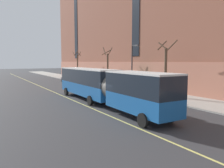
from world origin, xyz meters
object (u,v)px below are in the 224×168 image
Objects in this scene: city_bus at (102,84)px; street_tree_mid_block at (166,68)px; parked_car_white_3 at (149,95)px; street_tree_far_uptown at (108,67)px; parked_car_darkgray_0 at (68,79)px; street_tree_far_downtown at (77,65)px; street_lamp at (133,63)px; parked_car_darkgray_1 at (100,85)px.

city_bus is 2.85× the size of street_tree_mid_block.
parked_car_white_3 is 16.82m from street_tree_far_uptown.
parked_car_white_3 is at bearing -90.08° from parked_car_darkgray_0.
city_bus is 5.56m from parked_car_white_3.
parked_car_white_3 is 5.02m from street_tree_mid_block.
street_tree_far_uptown is at bearing 76.61° from parked_car_white_3.
street_tree_far_downtown reaches higher than street_lamp.
street_lamp is at bearing 32.01° from city_bus.
street_tree_far_downtown reaches higher than city_bus.
city_bus is at bearing -147.99° from street_lamp.
street_tree_mid_block is 29.31m from street_tree_far_downtown.
street_tree_mid_block is (3.86, 1.44, 2.87)m from parked_car_white_3.
parked_car_darkgray_0 is 26.98m from parked_car_white_3.
street_lamp is (1.86, 5.58, 3.42)m from parked_car_white_3.
parked_car_darkgray_1 is 6.26m from street_tree_far_uptown.
street_tree_mid_block is 1.06× the size of street_lamp.
street_lamp is at bearing -100.64° from street_tree_far_uptown.
street_tree_mid_block is 14.70m from street_tree_far_uptown.
parked_car_white_3 is 0.66× the size of street_tree_far_downtown.
street_tree_far_uptown reaches higher than street_tree_mid_block.
street_lamp is at bearing 115.88° from street_tree_mid_block.
street_tree_mid_block reaches higher than parked_car_darkgray_0.
city_bus is 4.39× the size of parked_car_white_3.
city_bus reaches higher than parked_car_darkgray_0.
parked_car_darkgray_0 and parked_car_white_3 have the same top height.
street_tree_far_uptown is 1.02× the size of street_tree_far_downtown.
street_tree_far_uptown reaches higher than parked_car_darkgray_0.
street_tree_far_downtown is at bearing 72.94° from city_bus.
city_bus is 9.28m from street_tree_mid_block.
parked_car_white_3 is (5.28, -1.11, -1.33)m from city_bus.
parked_car_white_3 is (-0.11, -11.94, -0.00)m from parked_car_darkgray_1.
street_tree_mid_block is at bearing -89.92° from street_tree_far_uptown.
street_lamp is (-1.98, -10.56, 0.65)m from street_tree_far_uptown.
parked_car_darkgray_1 is (0.07, -15.04, 0.00)m from parked_car_darkgray_0.
parked_car_darkgray_0 is 0.63× the size of street_tree_far_uptown.
street_lamp is (-1.96, -25.18, 0.51)m from street_tree_far_downtown.
street_tree_mid_block reaches higher than city_bus.
city_bus is 4.54× the size of parked_car_darkgray_0.
street_tree_mid_block reaches higher than parked_car_darkgray_1.
parked_car_darkgray_1 is 0.68× the size of street_tree_mid_block.
city_bus is at bearing -177.95° from street_tree_mid_block.
street_tree_mid_block is 4.63m from street_lamp.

